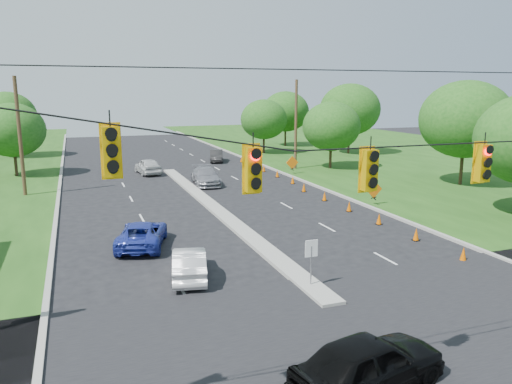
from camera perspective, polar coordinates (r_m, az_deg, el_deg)
name	(u,v)px	position (r m, az deg, el deg)	size (l,w,h in m)	color
ground	(399,362)	(16.30, 16.08, -18.13)	(160.00, 160.00, 0.00)	black
cross_street	(399,362)	(16.30, 16.08, -18.13)	(160.00, 14.00, 0.02)	black
curb_left	(59,193)	(42.06, -21.60, -0.16)	(0.25, 110.00, 0.16)	gray
curb_right	(294,178)	(46.04, 4.36, 1.58)	(0.25, 110.00, 0.16)	gray
median	(214,208)	(34.36, -4.86, -1.87)	(1.00, 34.00, 0.18)	gray
median_sign	(311,254)	(20.40, 6.34, -7.07)	(0.55, 0.06, 2.05)	gray
signal_span	(432,207)	(13.75, 19.50, -1.64)	(25.60, 0.32, 9.00)	#422D1C
utility_pole_far_left	(20,137)	(41.60, -25.37, 5.69)	(0.28, 0.28, 9.00)	#422D1C
utility_pole_far_right	(296,125)	(51.01, 4.58, 7.64)	(0.28, 0.28, 9.00)	#422D1C
cone_1	(463,254)	(25.70, 22.61, -6.57)	(0.32, 0.32, 0.70)	#DA5900
cone_2	(416,234)	(28.24, 17.83, -4.63)	(0.32, 0.32, 0.70)	#DA5900
cone_3	(379,219)	(30.96, 13.89, -3.00)	(0.32, 0.32, 0.70)	#DA5900
cone_4	(349,206)	(33.83, 10.60, -1.63)	(0.32, 0.32, 0.70)	#DA5900
cone_5	(325,196)	(36.80, 7.84, -0.47)	(0.32, 0.32, 0.70)	#DA5900
cone_6	(304,188)	(39.86, 5.50, 0.51)	(0.32, 0.32, 0.70)	#DA5900
cone_7	(293,180)	(43.23, 4.23, 1.40)	(0.32, 0.32, 0.70)	#DA5900
cone_8	(277,174)	(46.40, 2.45, 2.12)	(0.32, 0.32, 0.70)	#DA5900
cone_9	(264,168)	(49.61, 0.91, 2.74)	(0.32, 0.32, 0.70)	#DA5900
cone_10	(252,163)	(52.85, -0.45, 3.29)	(0.32, 0.32, 0.70)	#DA5900
cone_11	(242,159)	(56.13, -1.65, 3.77)	(0.32, 0.32, 0.70)	#DA5900
work_sign_1	(374,190)	(35.83, 13.34, 0.21)	(1.27, 0.58, 1.37)	black
work_sign_2	(292,163)	(47.95, 4.16, 3.31)	(1.27, 0.58, 1.37)	black
tree_5	(12,130)	(51.68, -26.07, 6.38)	(5.88, 5.88, 6.86)	black
tree_6	(7,116)	(66.75, -26.58, 7.78)	(6.72, 6.72, 7.84)	black
tree_8	(465,119)	(45.32, 22.81, 7.66)	(7.56, 7.56, 8.82)	black
tree_9	(331,126)	(51.69, 8.60, 7.42)	(5.88, 5.88, 6.86)	black
tree_10	(350,110)	(64.26, 10.68, 9.25)	(7.56, 7.56, 8.82)	black
tree_11	(286,112)	(72.28, 3.40, 9.17)	(6.72, 6.72, 7.84)	black
tree_12	(264,119)	(63.57, 0.90, 8.30)	(5.88, 5.88, 6.86)	black
black_sedan	(369,363)	(14.44, 12.79, -18.50)	(1.86, 4.63, 1.58)	black
white_sedan	(189,263)	(21.83, -7.64, -8.07)	(1.39, 3.99, 1.32)	silver
blue_pickup	(142,234)	(26.52, -12.88, -4.70)	(2.20, 4.77, 1.33)	#24339D
silver_car_far	(206,176)	(42.91, -5.78, 1.82)	(2.07, 5.10, 1.48)	gray
silver_car_oncoming	(148,166)	(49.26, -12.26, 2.90)	(1.80, 4.48, 1.53)	silver
dark_car_receding	(216,156)	(56.75, -4.55, 4.15)	(1.41, 4.04, 1.33)	black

